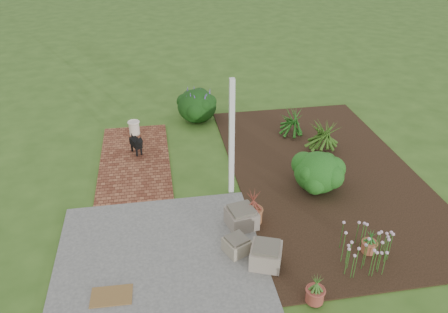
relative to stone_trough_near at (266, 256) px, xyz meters
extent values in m
plane|color=#33581C|center=(-0.48, 2.10, -0.21)|extent=(80.00, 80.00, 0.00)
cube|color=#595956|center=(-1.73, 0.35, -0.19)|extent=(3.50, 3.50, 0.04)
cube|color=brown|center=(-2.18, 3.85, -0.19)|extent=(1.60, 3.50, 0.04)
cube|color=black|center=(2.02, 2.60, -0.19)|extent=(4.00, 7.00, 0.03)
cube|color=white|center=(-0.18, 2.20, 1.04)|extent=(0.10, 0.10, 2.50)
cube|color=gray|center=(0.00, 0.00, 0.00)|extent=(0.65, 0.65, 0.33)
cube|color=gray|center=(-0.42, 0.37, -0.04)|extent=(0.51, 0.51, 0.26)
cube|color=slate|center=(-0.20, 1.04, 0.00)|extent=(0.61, 0.61, 0.34)
cube|color=brown|center=(-2.50, -0.29, -0.16)|extent=(0.64, 0.42, 0.02)
cube|color=black|center=(-2.13, 4.14, 0.11)|extent=(0.31, 0.42, 0.17)
cylinder|color=black|center=(-2.12, 3.99, -0.07)|extent=(0.05, 0.05, 0.19)
cylinder|color=black|center=(-2.02, 4.04, -0.07)|extent=(0.05, 0.05, 0.19)
cylinder|color=black|center=(-2.24, 4.24, -0.07)|extent=(0.05, 0.05, 0.19)
cylinder|color=black|center=(-2.13, 4.29, -0.07)|extent=(0.05, 0.05, 0.19)
sphere|color=black|center=(-2.03, 3.93, 0.25)|extent=(0.16, 0.16, 0.16)
cone|color=black|center=(-2.21, 4.32, 0.23)|extent=(0.11, 0.13, 0.14)
cylinder|color=beige|center=(-2.19, 5.14, 0.01)|extent=(0.35, 0.35, 0.36)
ellipsoid|color=#123E10|center=(1.61, 2.00, 0.24)|extent=(1.12, 1.12, 0.83)
cylinder|color=#9C5B34|center=(0.04, 1.14, -0.03)|extent=(0.39, 0.39, 0.28)
cylinder|color=#AC5A3A|center=(1.83, 0.00, -0.07)|extent=(0.26, 0.26, 0.21)
cylinder|color=brown|center=(0.54, -0.88, -0.06)|extent=(0.36, 0.36, 0.23)
ellipsoid|color=black|center=(-0.47, 5.81, 0.25)|extent=(1.14, 1.14, 0.91)
camera|label=1|loc=(-1.58, -5.21, 5.03)|focal=35.00mm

